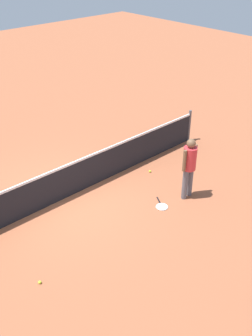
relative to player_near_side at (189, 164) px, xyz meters
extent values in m
plane|color=#9E5638|center=(-2.42, 2.11, -1.01)|extent=(40.00, 40.00, 0.00)
cylinder|color=#4C4C51|center=(2.58, 2.11, -0.47)|extent=(0.09, 0.09, 1.07)
cube|color=black|center=(-2.42, 2.11, -0.55)|extent=(10.00, 0.02, 0.91)
cube|color=white|center=(-2.42, 2.11, -0.07)|extent=(10.00, 0.04, 0.06)
cylinder|color=#595960|center=(0.11, 0.00, -0.58)|extent=(0.15, 0.15, 0.85)
cylinder|color=#595960|center=(-0.11, 0.00, -0.58)|extent=(0.15, 0.15, 0.85)
cylinder|color=red|center=(0.00, 0.00, 0.15)|extent=(0.35, 0.35, 0.62)
cylinder|color=brown|center=(0.21, 0.01, 0.17)|extent=(0.09, 0.09, 0.58)
cylinder|color=brown|center=(-0.21, -0.01, 0.17)|extent=(0.09, 0.09, 0.58)
sphere|color=brown|center=(0.00, 0.00, 0.58)|extent=(0.24, 0.24, 0.23)
torus|color=white|center=(-0.83, 0.10, -1.00)|extent=(0.43, 0.43, 0.02)
cylinder|color=silver|center=(-0.83, 0.10, -1.00)|extent=(0.36, 0.36, 0.00)
cylinder|color=black|center=(-0.69, 0.35, -0.99)|extent=(0.17, 0.26, 0.03)
sphere|color=#C6E033|center=(-4.50, 0.00, -0.98)|extent=(0.07, 0.07, 0.07)
sphere|color=#C6E033|center=(0.16, 1.51, -0.98)|extent=(0.07, 0.07, 0.07)
camera|label=1|loc=(-7.00, -5.29, 5.06)|focal=42.27mm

